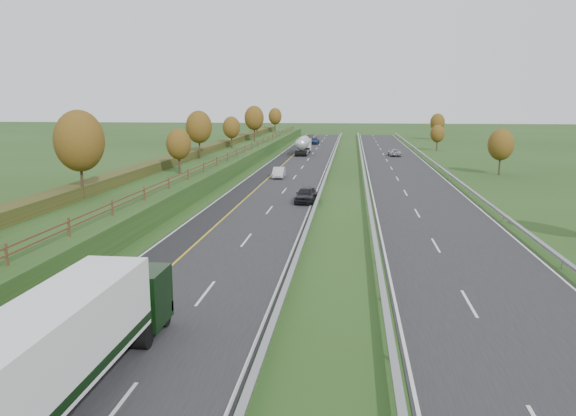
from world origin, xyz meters
name	(u,v)px	position (x,y,z in m)	size (l,w,h in m)	color
ground	(343,182)	(8.00, 55.00, 0.00)	(400.00, 400.00, 0.00)	#204117
near_carriageway	(287,176)	(0.00, 60.00, 0.02)	(10.50, 200.00, 0.04)	black
far_carriageway	(406,178)	(16.50, 60.00, 0.02)	(10.50, 200.00, 0.04)	black
hard_shoulder	(260,176)	(-3.75, 60.00, 0.02)	(3.00, 200.00, 0.04)	black
lane_markings	(332,177)	(6.40, 59.88, 0.05)	(26.75, 200.00, 0.01)	silver
embankment_left	(196,168)	(-13.00, 60.00, 1.00)	(12.00, 200.00, 2.00)	#204117
hedge_left	(182,157)	(-15.00, 60.00, 2.55)	(2.20, 180.00, 1.10)	#2C3415
fence_left	(226,156)	(-8.50, 59.59, 2.73)	(0.12, 189.06, 1.20)	#422B19
median_barrier_near	(327,173)	(5.70, 60.00, 0.61)	(0.32, 200.00, 0.71)	gray
median_barrier_far	(364,173)	(10.80, 60.00, 0.61)	(0.32, 200.00, 0.71)	gray
outer_barrier_far	(450,174)	(22.30, 60.00, 0.62)	(0.32, 200.00, 0.71)	gray
trees_left	(190,131)	(-12.64, 56.63, 6.37)	(6.64, 164.30, 7.66)	#2D2116
trees_far	(466,135)	(29.80, 89.21, 4.25)	(8.45, 118.60, 7.12)	#2D2116
box_lorry	(53,355)	(-0.39, -1.66, 2.33)	(2.58, 16.28, 4.06)	black
road_tanker	(303,145)	(-0.58, 93.48, 1.86)	(2.40, 11.22, 3.46)	silver
car_dark_near	(306,195)	(4.40, 39.62, 0.84)	(1.89, 4.71, 1.60)	black
car_silver_mid	(279,172)	(-0.85, 58.16, 0.76)	(1.52, 4.35, 1.43)	#BAB9BE
car_small_far	(315,141)	(-0.09, 120.26, 0.80)	(2.13, 5.25, 1.52)	#172649
car_oncoming	(394,153)	(17.15, 91.57, 0.68)	(2.14, 4.64, 1.29)	#A4A4A8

